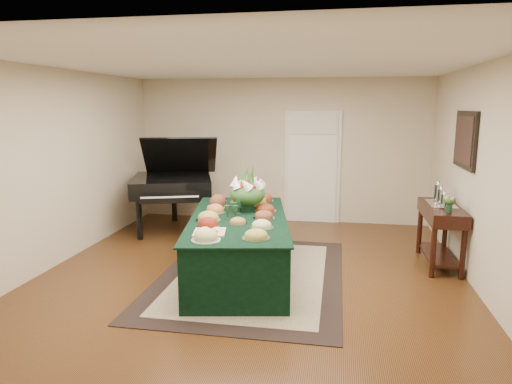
% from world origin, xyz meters
% --- Properties ---
extents(ground, '(6.00, 6.00, 0.00)m').
position_xyz_m(ground, '(0.00, 0.00, 0.00)').
color(ground, black).
rests_on(ground, ground).
extents(area_rug, '(2.33, 3.27, 0.01)m').
position_xyz_m(area_rug, '(0.01, -0.06, 0.01)').
color(area_rug, black).
rests_on(area_rug, ground).
extents(kitchen_doorway, '(1.05, 0.07, 2.10)m').
position_xyz_m(kitchen_doorway, '(0.60, 2.97, 1.02)').
color(kitchen_doorway, silver).
rests_on(kitchen_doorway, ground).
extents(buffet_table, '(1.67, 2.78, 0.77)m').
position_xyz_m(buffet_table, '(-0.17, -0.03, 0.39)').
color(buffet_table, black).
rests_on(buffet_table, ground).
extents(food_platters, '(1.19, 2.43, 0.14)m').
position_xyz_m(food_platters, '(-0.22, 0.05, 0.82)').
color(food_platters, silver).
rests_on(food_platters, buffet_table).
extents(cutting_board, '(0.41, 0.41, 0.10)m').
position_xyz_m(cutting_board, '(-0.34, -0.80, 0.81)').
color(cutting_board, tan).
rests_on(cutting_board, buffet_table).
extents(green_goblets, '(0.18, 0.38, 0.18)m').
position_xyz_m(green_goblets, '(-0.23, -0.02, 0.86)').
color(green_goblets, '#153621').
rests_on(green_goblets, buffet_table).
extents(floral_centerpiece, '(0.50, 0.50, 0.50)m').
position_xyz_m(floral_centerpiece, '(-0.13, 0.38, 1.07)').
color(floral_centerpiece, '#153621').
rests_on(floral_centerpiece, buffet_table).
extents(grand_piano, '(1.73, 1.92, 1.68)m').
position_xyz_m(grand_piano, '(-1.79, 1.93, 0.83)').
color(grand_piano, black).
rests_on(grand_piano, ground).
extents(wicker_basket, '(0.38, 0.38, 0.24)m').
position_xyz_m(wicker_basket, '(-1.03, 1.24, 0.12)').
color(wicker_basket, '#A57F42').
rests_on(wicker_basket, ground).
extents(mahogany_sideboard, '(0.45, 1.21, 0.85)m').
position_xyz_m(mahogany_sideboard, '(2.50, 0.81, 0.65)').
color(mahogany_sideboard, black).
rests_on(mahogany_sideboard, ground).
extents(tea_service, '(0.34, 0.74, 0.30)m').
position_xyz_m(tea_service, '(2.50, 0.87, 0.96)').
color(tea_service, silver).
rests_on(tea_service, mahogany_sideboard).
extents(pink_bouquet, '(0.17, 0.17, 0.22)m').
position_xyz_m(pink_bouquet, '(2.49, 0.42, 0.99)').
color(pink_bouquet, '#153621').
rests_on(pink_bouquet, mahogany_sideboard).
extents(wall_painting, '(0.05, 0.95, 0.75)m').
position_xyz_m(wall_painting, '(2.72, 0.81, 1.75)').
color(wall_painting, black).
rests_on(wall_painting, ground).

